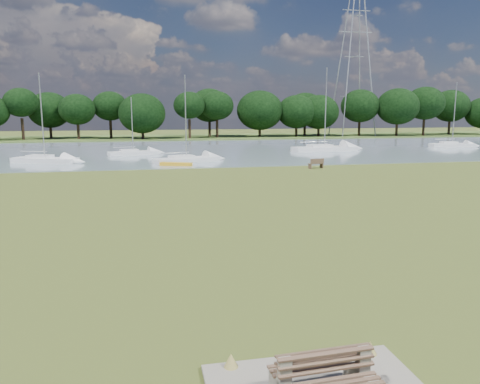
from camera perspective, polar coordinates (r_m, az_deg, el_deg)
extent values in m
plane|color=brown|center=(22.35, -3.28, -4.05)|extent=(220.00, 220.00, 0.00)
cube|color=gray|center=(63.77, -8.87, 4.98)|extent=(220.00, 40.00, 0.10)
cube|color=#4C6626|center=(93.67, -9.82, 6.51)|extent=(220.00, 20.00, 0.40)
cube|color=gray|center=(9.07, 5.44, -20.97)|extent=(0.24, 0.20, 0.58)
cube|color=gray|center=(9.87, 14.65, -21.33)|extent=(0.29, 1.11, 0.46)
cube|color=gray|center=(9.66, 14.76, -19.20)|extent=(0.24, 0.20, 0.58)
cube|color=brown|center=(9.20, 10.53, -19.62)|extent=(1.89, 0.23, 0.46)
cube|color=brown|center=(9.70, 9.33, -20.08)|extent=(1.91, 0.52, 0.04)
cube|color=brown|center=(9.34, 10.07, -19.15)|extent=(1.89, 0.23, 0.46)
cube|color=brown|center=(44.06, 8.53, 3.11)|extent=(0.20, 0.46, 0.47)
cube|color=brown|center=(44.84, 9.92, 3.19)|extent=(0.20, 0.46, 0.47)
cube|color=brown|center=(44.42, 9.24, 3.45)|extent=(1.59, 0.84, 0.05)
cube|color=brown|center=(44.23, 9.40, 3.74)|extent=(1.49, 0.44, 0.46)
cube|color=gold|center=(46.11, -7.80, 3.40)|extent=(3.20, 1.80, 0.31)
cylinder|color=#92969D|center=(98.37, 13.11, 15.97)|extent=(0.25, 0.25, 31.85)
cylinder|color=#92969D|center=(100.42, 15.67, 15.73)|extent=(0.25, 0.25, 31.85)
cylinder|color=#92969D|center=(102.71, 11.96, 15.75)|extent=(0.25, 0.25, 31.85)
cylinder|color=#92969D|center=(104.67, 14.44, 15.54)|extent=(0.25, 0.25, 31.85)
cube|color=#92969D|center=(102.13, 13.91, 18.41)|extent=(7.15, 0.15, 0.15)
cube|color=#92969D|center=(102.84, 14.01, 20.69)|extent=(5.92, 0.15, 0.15)
cylinder|color=black|center=(91.70, -24.38, 6.92)|extent=(0.45, 0.45, 3.47)
ellipsoid|color=black|center=(91.64, -24.58, 9.56)|extent=(6.37, 6.37, 5.41)
cylinder|color=black|center=(90.44, -20.03, 7.25)|extent=(0.45, 0.45, 3.73)
ellipsoid|color=black|center=(90.39, -20.20, 10.14)|extent=(7.28, 7.28, 6.19)
cylinder|color=black|center=(89.73, -15.56, 7.22)|extent=(0.45, 0.45, 2.95)
ellipsoid|color=black|center=(89.65, -15.67, 9.52)|extent=(8.19, 8.19, 6.96)
cylinder|color=black|center=(89.54, -11.05, 7.48)|extent=(0.45, 0.45, 3.21)
ellipsoid|color=black|center=(89.47, -11.14, 9.99)|extent=(6.37, 6.37, 5.41)
cylinder|color=black|center=(89.90, -6.55, 7.69)|extent=(0.45, 0.45, 3.47)
ellipsoid|color=black|center=(89.83, -6.61, 10.39)|extent=(7.28, 7.28, 6.19)
cylinder|color=black|center=(90.79, -2.11, 7.85)|extent=(0.45, 0.45, 3.73)
ellipsoid|color=black|center=(90.74, -2.13, 10.73)|extent=(8.19, 8.19, 6.96)
cylinder|color=black|center=(92.23, 2.22, 7.64)|extent=(0.45, 0.45, 2.95)
ellipsoid|color=black|center=(92.16, 2.24, 9.87)|extent=(6.37, 6.37, 5.41)
cylinder|color=black|center=(94.16, 6.40, 7.71)|extent=(0.45, 0.45, 3.21)
ellipsoid|color=black|center=(94.09, 6.45, 10.10)|extent=(7.28, 7.28, 6.19)
cylinder|color=black|center=(96.55, 10.39, 7.74)|extent=(0.45, 0.45, 3.47)
ellipsoid|color=black|center=(96.49, 10.47, 10.26)|extent=(8.19, 8.19, 6.96)
cylinder|color=black|center=(99.37, 14.17, 7.74)|extent=(0.45, 0.45, 3.73)
ellipsoid|color=black|center=(99.33, 14.28, 10.37)|extent=(6.37, 6.37, 5.41)
cylinder|color=black|center=(102.62, 17.71, 7.41)|extent=(0.45, 0.45, 2.95)
ellipsoid|color=black|center=(102.55, 17.82, 9.42)|extent=(7.28, 7.28, 6.19)
cylinder|color=black|center=(106.21, 21.04, 7.36)|extent=(0.45, 0.45, 3.21)
ellipsoid|color=black|center=(106.15, 21.17, 9.48)|extent=(8.19, 8.19, 6.96)
cylinder|color=black|center=(110.13, 24.14, 7.30)|extent=(0.45, 0.45, 3.47)
ellipsoid|color=black|center=(110.08, 24.30, 9.50)|extent=(6.37, 6.37, 5.41)
cylinder|color=black|center=(114.35, 27.01, 7.22)|extent=(0.45, 0.45, 3.73)
ellipsoid|color=black|center=(114.31, 27.20, 9.50)|extent=(7.28, 7.28, 6.19)
cube|color=white|center=(63.37, 10.25, 5.31)|extent=(8.92, 3.37, 0.78)
cube|color=white|center=(63.01, 9.71, 5.73)|extent=(3.24, 2.24, 0.50)
cylinder|color=#A5A8AD|center=(63.17, 10.40, 10.08)|extent=(0.13, 0.13, 10.22)
cube|color=white|center=(52.29, -22.69, 3.71)|extent=(7.00, 4.44, 0.72)
cube|color=white|center=(52.56, -23.21, 4.18)|extent=(2.78, 2.32, 0.46)
cylinder|color=#A5A8AD|center=(52.06, -23.02, 8.57)|extent=(0.12, 0.12, 8.56)
cube|color=white|center=(75.33, 24.43, 5.29)|extent=(6.50, 2.68, 0.75)
cube|color=white|center=(75.07, 24.11, 5.65)|extent=(2.39, 1.70, 0.48)
cylinder|color=#A5A8AD|center=(75.17, 24.68, 8.73)|extent=(0.13, 0.13, 8.75)
cube|color=white|center=(58.13, -12.89, 4.74)|extent=(6.11, 3.07, 0.63)
cube|color=white|center=(57.99, -13.36, 5.08)|extent=(2.32, 1.77, 0.40)
cylinder|color=#A5A8AD|center=(57.94, -13.02, 8.04)|extent=(0.11, 0.11, 6.43)
cube|color=white|center=(49.23, -6.55, 4.04)|extent=(7.17, 4.19, 0.66)
cube|color=white|center=(48.96, -7.14, 4.46)|extent=(2.80, 2.26, 0.42)
cylinder|color=#A5A8AD|center=(48.97, -6.65, 9.11)|extent=(0.11, 0.11, 8.42)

